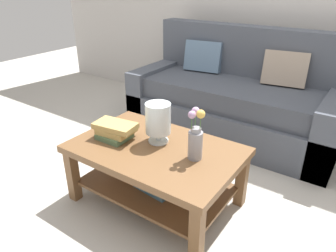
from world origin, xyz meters
name	(u,v)px	position (x,y,z in m)	size (l,w,h in m)	color
ground_plane	(193,177)	(0.00, 0.00, 0.00)	(10.00, 10.00, 0.00)	#B7B2A8
couch	(235,99)	(-0.09, 0.98, 0.36)	(2.06, 0.90, 1.06)	#474C56
coffee_table	(156,163)	(-0.06, -0.42, 0.33)	(1.15, 0.75, 0.46)	brown
book_stack_main	(115,130)	(-0.38, -0.47, 0.52)	(0.32, 0.23, 0.12)	#51704C
glass_hurricane_vase	(158,120)	(-0.10, -0.34, 0.63)	(0.18, 0.18, 0.29)	silver
flower_pitcher	(196,138)	(0.23, -0.39, 0.60)	(0.11, 0.11, 0.34)	gray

